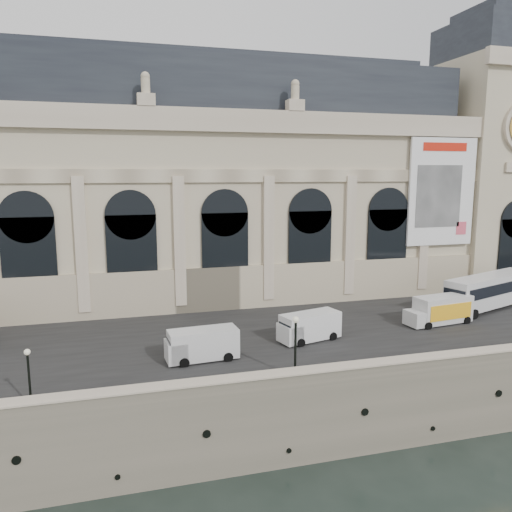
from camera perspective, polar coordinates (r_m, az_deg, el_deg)
The scene contains 12 objects.
ground at distance 40.97m, azimuth 9.46°, elevation -21.99°, with size 260.00×260.00×0.00m, color black.
quay at distance 70.66m, azimuth -2.49°, elevation -5.55°, with size 160.00×70.00×6.00m, color gray.
street at distance 50.37m, azimuth 2.90°, elevation -8.19°, with size 160.00×24.00×0.06m, color #2D2D2D.
parapet at distance 38.45m, azimuth 9.35°, elevation -13.10°, with size 160.00×1.40×1.21m.
museum at distance 63.10m, azimuth -7.09°, elevation 7.96°, with size 69.00×18.70×29.10m.
clock_pavilion at distance 77.20m, azimuth 24.58°, elevation 10.20°, with size 13.00×14.72×36.70m.
bus_right at distance 62.27m, azimuth 25.12°, elevation -3.58°, with size 13.51×7.02×3.94m.
van_b at distance 41.84m, azimuth -6.55°, elevation -10.08°, with size 6.04×2.78×2.62m.
van_c at distance 46.42m, azimuth 5.85°, elevation -8.09°, with size 6.21×3.59×2.60m.
box_truck at distance 54.52m, azimuth 20.25°, elevation -5.84°, with size 7.40×3.27×2.89m.
lamp_left at distance 36.75m, azimuth -24.49°, elevation -12.62°, with size 0.41×0.41×4.02m.
lamp_right at distance 38.09m, azimuth 4.52°, elevation -10.38°, with size 0.49×0.49×4.79m.
Camera 1 is at (-15.17, -31.55, 21.28)m, focal length 35.00 mm.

